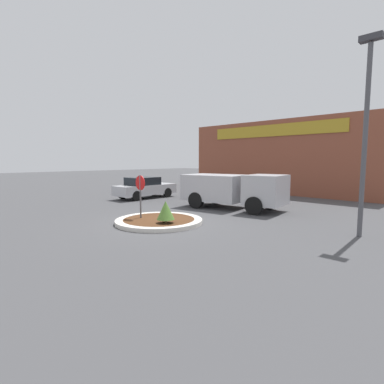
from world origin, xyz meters
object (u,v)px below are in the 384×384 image
Objects in this scene: utility_truck at (232,189)px; stop_sign at (140,190)px; parked_sedan_silver at (145,188)px; light_pole at (366,122)px.

stop_sign is at bearing -106.06° from utility_truck.
parked_sedan_silver is 14.39m from light_pole.
light_pole is at bearing 26.96° from stop_sign.
stop_sign is 0.46× the size of parked_sedan_silver.
utility_truck is 0.86× the size of light_pole.
parked_sedan_silver is at bearing 141.97° from stop_sign.
light_pole is at bearing -22.51° from utility_truck.
light_pole is (6.85, -1.71, 2.84)m from utility_truck.
utility_truck is at bearing 82.43° from stop_sign.
parked_sedan_silver is at bearing 176.03° from utility_truck.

